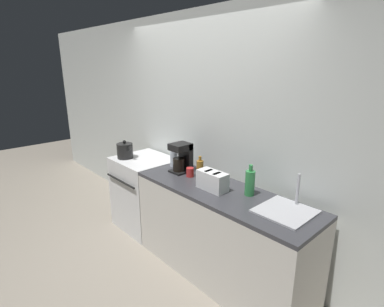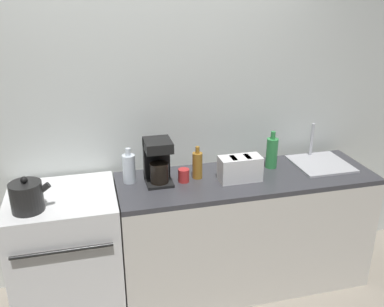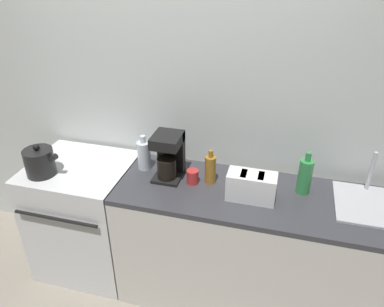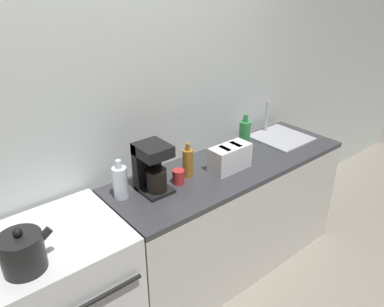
% 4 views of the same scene
% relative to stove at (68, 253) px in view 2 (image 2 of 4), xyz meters
% --- Properties ---
extents(wall_back, '(8.00, 0.05, 2.60)m').
position_rel_stove_xyz_m(wall_back, '(0.64, 0.38, 0.83)').
color(wall_back, silver).
rests_on(wall_back, ground_plane).
extents(stove, '(0.71, 0.68, 0.92)m').
position_rel_stove_xyz_m(stove, '(0.00, 0.00, 0.00)').
color(stove, silver).
rests_on(stove, ground_plane).
extents(counter_block, '(1.87, 0.61, 0.92)m').
position_rel_stove_xyz_m(counter_block, '(1.30, -0.01, -0.01)').
color(counter_block, silver).
rests_on(counter_block, ground_plane).
extents(kettle, '(0.25, 0.20, 0.23)m').
position_rel_stove_xyz_m(kettle, '(-0.18, -0.15, 0.54)').
color(kettle, black).
rests_on(kettle, stove).
extents(toaster, '(0.30, 0.14, 0.18)m').
position_rel_stove_xyz_m(toaster, '(1.23, -0.06, 0.53)').
color(toaster, white).
rests_on(toaster, counter_block).
extents(coffee_maker, '(0.18, 0.21, 0.32)m').
position_rel_stove_xyz_m(coffee_maker, '(0.66, 0.05, 0.61)').
color(coffee_maker, black).
rests_on(coffee_maker, counter_block).
extents(sink_tray, '(0.40, 0.41, 0.28)m').
position_rel_stove_xyz_m(sink_tray, '(1.93, 0.05, 0.46)').
color(sink_tray, '#B7B7BC').
rests_on(sink_tray, counter_block).
extents(bottle_green, '(0.09, 0.09, 0.29)m').
position_rel_stove_xyz_m(bottle_green, '(1.54, 0.09, 0.57)').
color(bottle_green, '#338C47').
rests_on(bottle_green, counter_block).
extents(bottle_amber, '(0.07, 0.07, 0.24)m').
position_rel_stove_xyz_m(bottle_amber, '(0.95, 0.05, 0.55)').
color(bottle_amber, '#9E6B23').
rests_on(bottle_amber, counter_block).
extents(bottle_clear, '(0.09, 0.09, 0.25)m').
position_rel_stove_xyz_m(bottle_clear, '(0.47, 0.10, 0.55)').
color(bottle_clear, silver).
rests_on(bottle_clear, counter_block).
extents(cup_red, '(0.08, 0.08, 0.09)m').
position_rel_stove_xyz_m(cup_red, '(0.84, 0.01, 0.49)').
color(cup_red, red).
rests_on(cup_red, counter_block).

